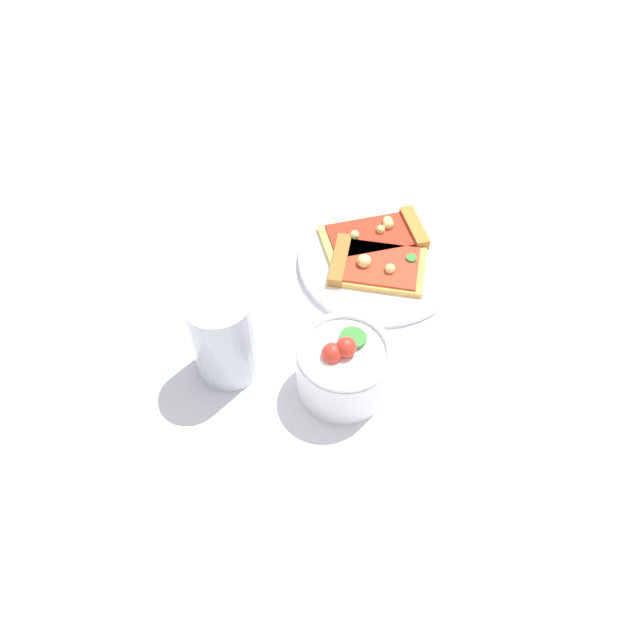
{
  "coord_description": "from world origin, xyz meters",
  "views": [
    {
      "loc": [
        -0.57,
        0.14,
        0.63
      ],
      "look_at": [
        -0.1,
        0.11,
        0.03
      ],
      "focal_mm": 33.66,
      "sensor_mm": 36.0,
      "label": 1
    }
  ],
  "objects_px": {
    "salad_bowl": "(344,366)",
    "soda_glass": "(224,337)",
    "pizza_slice_near": "(380,234)",
    "plate": "(380,260)",
    "pizza_slice_far": "(371,265)"
  },
  "relations": [
    {
      "from": "pizza_slice_far",
      "to": "pizza_slice_near",
      "type": "bearing_deg",
      "value": -17.92
    },
    {
      "from": "plate",
      "to": "salad_bowl",
      "type": "xyz_separation_m",
      "value": [
        -0.2,
        0.07,
        0.03
      ]
    },
    {
      "from": "pizza_slice_near",
      "to": "soda_glass",
      "type": "height_order",
      "value": "soda_glass"
    },
    {
      "from": "pizza_slice_far",
      "to": "salad_bowl",
      "type": "relative_size",
      "value": 1.3
    },
    {
      "from": "salad_bowl",
      "to": "soda_glass",
      "type": "xyz_separation_m",
      "value": [
        0.04,
        0.14,
        0.02
      ]
    },
    {
      "from": "plate",
      "to": "soda_glass",
      "type": "bearing_deg",
      "value": 128.14
    },
    {
      "from": "plate",
      "to": "pizza_slice_far",
      "type": "distance_m",
      "value": 0.03
    },
    {
      "from": "plate",
      "to": "pizza_slice_near",
      "type": "height_order",
      "value": "pizza_slice_near"
    },
    {
      "from": "pizza_slice_far",
      "to": "salad_bowl",
      "type": "bearing_deg",
      "value": 163.29
    },
    {
      "from": "plate",
      "to": "pizza_slice_near",
      "type": "bearing_deg",
      "value": -6.17
    },
    {
      "from": "salad_bowl",
      "to": "soda_glass",
      "type": "bearing_deg",
      "value": 75.46
    },
    {
      "from": "pizza_slice_far",
      "to": "soda_glass",
      "type": "height_order",
      "value": "soda_glass"
    },
    {
      "from": "pizza_slice_near",
      "to": "pizza_slice_far",
      "type": "xyz_separation_m",
      "value": [
        -0.06,
        0.02,
        -0.0
      ]
    },
    {
      "from": "plate",
      "to": "pizza_slice_near",
      "type": "relative_size",
      "value": 1.46
    },
    {
      "from": "pizza_slice_far",
      "to": "soda_glass",
      "type": "relative_size",
      "value": 1.14
    }
  ]
}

